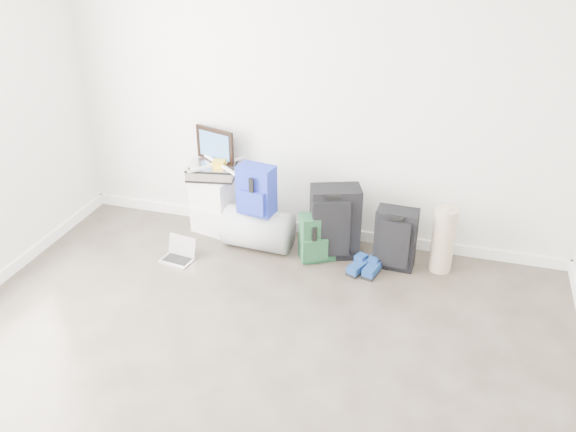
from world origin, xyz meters
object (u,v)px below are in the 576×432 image
(laptop, at_px, (179,254))
(large_suitcase, at_px, (335,222))
(briefcase, at_px, (212,171))
(carry_on, at_px, (395,239))
(boxes_stack, at_px, (214,204))
(duffel_bag, at_px, (258,229))

(laptop, bearing_deg, large_suitcase, 28.20)
(briefcase, xyz_separation_m, carry_on, (1.70, -0.16, -0.34))
(boxes_stack, relative_size, large_suitcase, 0.84)
(briefcase, bearing_deg, carry_on, -15.64)
(boxes_stack, bearing_deg, laptop, -86.57)
(briefcase, bearing_deg, laptop, -109.82)
(boxes_stack, xyz_separation_m, briefcase, (0.00, 0.00, 0.33))
(laptop, bearing_deg, boxes_stack, 89.12)
(briefcase, distance_m, laptop, 0.81)
(briefcase, xyz_separation_m, laptop, (-0.10, -0.58, -0.56))
(briefcase, distance_m, duffel_bag, 0.68)
(large_suitcase, bearing_deg, duffel_bag, 165.24)
(carry_on, relative_size, laptop, 1.79)
(boxes_stack, bearing_deg, briefcase, 13.13)
(boxes_stack, relative_size, duffel_bag, 0.92)
(carry_on, xyz_separation_m, laptop, (-1.80, -0.42, -0.22))
(duffel_bag, distance_m, carry_on, 1.21)
(boxes_stack, xyz_separation_m, large_suitcase, (1.17, -0.13, 0.05))
(large_suitcase, bearing_deg, briefcase, 153.59)
(boxes_stack, relative_size, briefcase, 1.30)
(large_suitcase, xyz_separation_m, carry_on, (0.53, -0.03, -0.06))
(large_suitcase, height_order, laptop, large_suitcase)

